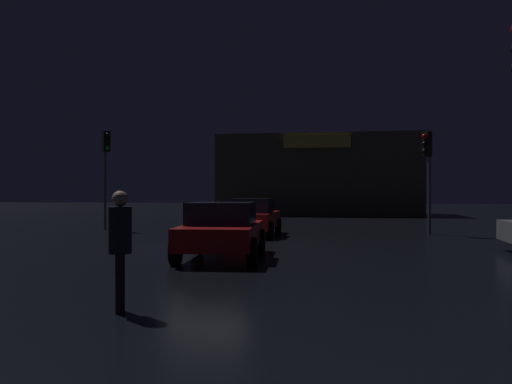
# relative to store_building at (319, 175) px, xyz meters

# --- Properties ---
(ground_plane) EXTENTS (120.00, 120.00, 0.00)m
(ground_plane) POSITION_rel_store_building_xyz_m (-2.27, -25.23, -2.98)
(ground_plane) COLOR black
(store_building) EXTENTS (14.90, 6.72, 5.95)m
(store_building) POSITION_rel_store_building_xyz_m (0.00, 0.00, 0.00)
(store_building) COLOR brown
(store_building) RESTS_ON ground
(traffic_signal_opposite) EXTENTS (0.42, 0.42, 4.52)m
(traffic_signal_opposite) POSITION_rel_store_building_xyz_m (-8.89, -18.20, 0.39)
(traffic_signal_opposite) COLOR #595B60
(traffic_signal_opposite) RESTS_ON ground
(traffic_signal_cross_left) EXTENTS (0.43, 0.42, 4.21)m
(traffic_signal_cross_left) POSITION_rel_store_building_xyz_m (5.24, -18.56, 0.12)
(traffic_signal_cross_left) COLOR #595B60
(traffic_signal_cross_left) RESTS_ON ground
(car_near) EXTENTS (1.98, 3.90, 1.49)m
(car_near) POSITION_rel_store_building_xyz_m (-1.72, -20.27, -2.22)
(car_near) COLOR #A51414
(car_near) RESTS_ON ground
(car_crossing) EXTENTS (2.31, 4.17, 1.48)m
(car_crossing) POSITION_rel_store_building_xyz_m (-1.31, -27.42, -2.22)
(car_crossing) COLOR #A51414
(car_crossing) RESTS_ON ground
(pedestrian) EXTENTS (0.45, 0.45, 1.79)m
(pedestrian) POSITION_rel_store_building_xyz_m (-1.38, -33.76, -1.93)
(pedestrian) COLOR black
(pedestrian) RESTS_ON ground
(bollard_kerb_a) EXTENTS (0.09, 0.09, 0.96)m
(bollard_kerb_a) POSITION_rel_store_building_xyz_m (-9.13, -16.12, -2.50)
(bollard_kerb_a) COLOR #595B60
(bollard_kerb_a) RESTS_ON ground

